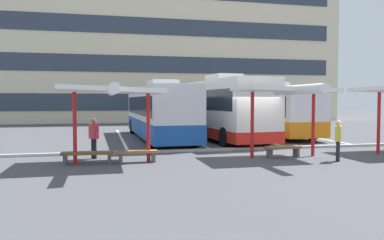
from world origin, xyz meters
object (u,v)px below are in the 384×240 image
Objects in this scene: coach_bus_1 at (214,109)px; waiting_shelter_1 at (287,91)px; coach_bus_2 at (261,111)px; coach_bus_0 at (158,113)px; waiting_shelter_0 at (112,91)px; bench_0 at (88,155)px; waiting_passenger_1 at (338,138)px; bench_1 at (137,154)px; waiting_passenger_2 at (94,135)px; bench_2 at (283,149)px.

coach_bus_1 reaches higher than waiting_shelter_1.
coach_bus_0 is at bearing -165.58° from coach_bus_2.
waiting_shelter_1 is at bearing 0.18° from waiting_shelter_0.
bench_0 is at bearing -114.31° from coach_bus_0.
coach_bus_0 is at bearing 118.88° from waiting_passenger_1.
coach_bus_2 is 14.14m from bench_1.
coach_bus_0 is 9.67m from waiting_shelter_1.
coach_bus_2 is 7.95× the size of waiting_passenger_1.
waiting_shelter_0 reaches higher than bench_1.
coach_bus_1 is 1.00× the size of coach_bus_2.
bench_0 is at bearing 177.29° from bench_1.
waiting_shelter_1 is at bearing 141.91° from waiting_passenger_1.
waiting_shelter_1 is at bearing -65.74° from coach_bus_0.
waiting_passenger_1 is at bearing -8.09° from waiting_shelter_0.
coach_bus_0 reaches higher than waiting_passenger_2.
bench_0 is 8.12m from waiting_shelter_1.
waiting_shelter_1 is (5.97, -0.21, 2.36)m from bench_1.
coach_bus_2 reaches higher than waiting_shelter_0.
waiting_shelter_0 is at bearing 171.91° from waiting_passenger_1.
coach_bus_1 is 8.75m from waiting_shelter_1.
coach_bus_0 reaches higher than waiting_shelter_1.
coach_bus_2 is (7.42, 1.91, 0.01)m from coach_bus_0.
bench_1 is at bearing -179.58° from bench_2.
coach_bus_2 reaches higher than bench_2.
bench_0 is 1.24× the size of bench_1.
waiting_shelter_1 is 2.80× the size of waiting_passenger_1.
waiting_shelter_0 is at bearing -126.18° from coach_bus_1.
waiting_passenger_1 is (7.52, -1.43, 0.56)m from bench_1.
waiting_shelter_0 is at bearing -19.51° from bench_0.
bench_2 is 0.99× the size of waiting_passenger_1.
coach_bus_2 is at bearing 45.93° from waiting_shelter_0.
waiting_passenger_1 reaches higher than bench_1.
coach_bus_1 is 2.85× the size of waiting_shelter_1.
bench_2 is at bearing -9.83° from waiting_passenger_2.
waiting_shelter_1 is (-3.48, -10.67, 1.11)m from coach_bus_2.
bench_1 is (1.80, -0.09, -0.01)m from bench_0.
bench_2 is 7.70m from waiting_passenger_2.
coach_bus_2 reaches higher than waiting_passenger_1.
bench_1 is at bearing -40.29° from waiting_passenger_2.
bench_2 is (-3.48, -10.41, -1.25)m from coach_bus_2.
waiting_shelter_1 is at bearing -86.75° from coach_bus_1.
coach_bus_2 is 6.56× the size of bench_0.
bench_0 is (-0.90, 0.32, -2.31)m from waiting_shelter_0.
waiting_shelter_1 is at bearing -2.04° from bench_1.
waiting_shelter_0 is 2.89× the size of waiting_passenger_2.
waiting_passenger_2 reaches higher than bench_2.
waiting_passenger_1 is (1.55, -1.47, 0.56)m from bench_2.
bench_0 is (-11.24, -10.37, -1.24)m from coach_bus_2.
waiting_passenger_1 is at bearing -9.24° from bench_0.
bench_2 is at bearing -65.09° from coach_bus_0.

